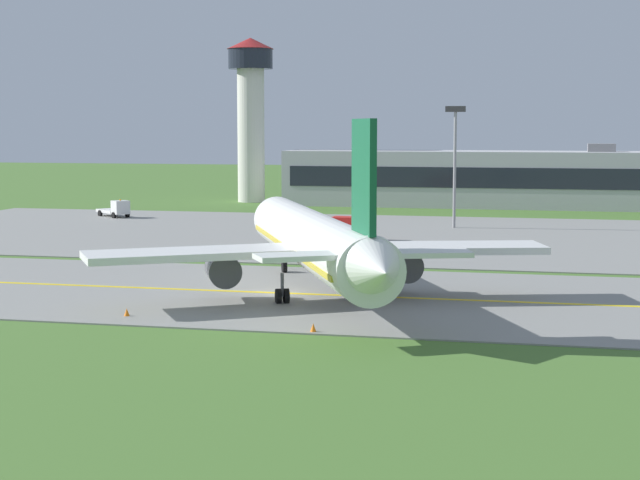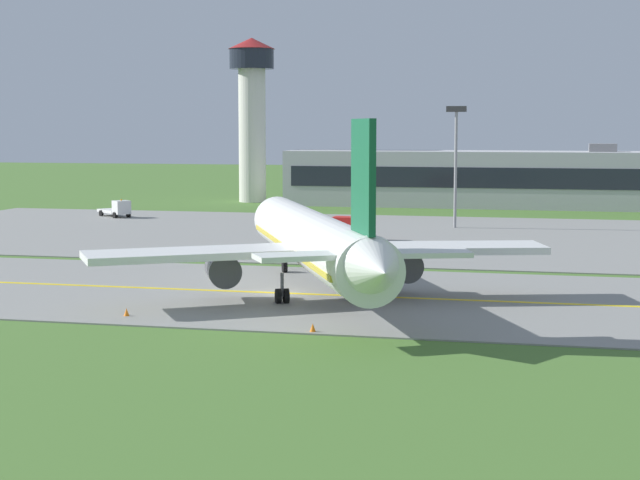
# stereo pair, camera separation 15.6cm
# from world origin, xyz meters

# --- Properties ---
(ground_plane) EXTENTS (500.00, 500.00, 0.00)m
(ground_plane) POSITION_xyz_m (0.00, 0.00, 0.00)
(ground_plane) COLOR #47702D
(taxiway_strip) EXTENTS (240.00, 28.00, 0.10)m
(taxiway_strip) POSITION_xyz_m (0.00, 0.00, 0.05)
(taxiway_strip) COLOR gray
(taxiway_strip) RESTS_ON ground
(apron_pad) EXTENTS (140.00, 52.00, 0.10)m
(apron_pad) POSITION_xyz_m (10.00, 42.00, 0.05)
(apron_pad) COLOR gray
(apron_pad) RESTS_ON ground
(taxiway_centreline) EXTENTS (220.00, 0.60, 0.01)m
(taxiway_centreline) POSITION_xyz_m (0.00, 0.00, 0.11)
(taxiway_centreline) COLOR yellow
(taxiway_centreline) RESTS_ON taxiway_strip
(airplane_lead) EXTENTS (30.97, 37.45, 12.70)m
(airplane_lead) POSITION_xyz_m (2.92, -1.62, 4.13)
(airplane_lead) COLOR white
(airplane_lead) RESTS_ON ground
(service_truck_baggage) EXTENTS (6.05, 2.48, 2.60)m
(service_truck_baggage) POSITION_xyz_m (-2.89, 36.20, 1.53)
(service_truck_baggage) COLOR red
(service_truck_baggage) RESTS_ON ground
(service_truck_fuel) EXTENTS (6.22, 5.69, 2.59)m
(service_truck_fuel) POSITION_xyz_m (-38.65, 56.91, 1.18)
(service_truck_fuel) COLOR silver
(service_truck_fuel) RESTS_ON ground
(terminal_building) EXTENTS (68.57, 11.40, 9.73)m
(terminal_building) POSITION_xyz_m (11.78, 88.15, 4.28)
(terminal_building) COLOR #B2B2B7
(terminal_building) RESTS_ON ground
(control_tower) EXTENTS (7.60, 7.60, 26.51)m
(control_tower) POSITION_xyz_m (-29.68, 89.90, 15.99)
(control_tower) COLOR silver
(control_tower) RESTS_ON ground
(apron_light_mast) EXTENTS (2.40, 0.50, 14.70)m
(apron_light_mast) POSITION_xyz_m (7.24, 52.61, 9.33)
(apron_light_mast) COLOR gray
(apron_light_mast) RESTS_ON ground
(traffic_cone_near_edge) EXTENTS (0.44, 0.44, 0.60)m
(traffic_cone_near_edge) POSITION_xyz_m (5.64, -13.44, 0.30)
(traffic_cone_near_edge) COLOR orange
(traffic_cone_near_edge) RESTS_ON ground
(traffic_cone_mid_edge) EXTENTS (0.44, 0.44, 0.60)m
(traffic_cone_mid_edge) POSITION_xyz_m (-7.29, -11.18, 0.30)
(traffic_cone_mid_edge) COLOR orange
(traffic_cone_mid_edge) RESTS_ON ground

